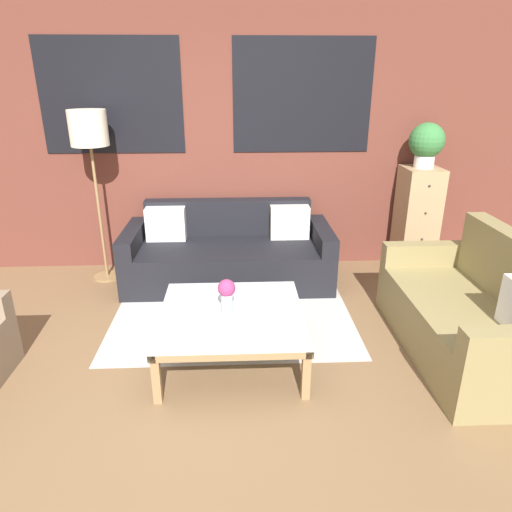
{
  "coord_description": "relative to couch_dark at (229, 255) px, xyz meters",
  "views": [
    {
      "loc": [
        0.26,
        -2.42,
        1.98
      ],
      "look_at": [
        0.43,
        1.21,
        0.55
      ],
      "focal_mm": 32.0,
      "sensor_mm": 36.0,
      "label": 1
    }
  ],
  "objects": [
    {
      "name": "ground_plane",
      "position": [
        -0.18,
        -1.95,
        -0.28
      ],
      "size": [
        16.0,
        16.0,
        0.0
      ],
      "primitive_type": "plane",
      "color": "brown"
    },
    {
      "name": "settee_vintage",
      "position": [
        1.83,
        -1.44,
        0.03
      ],
      "size": [
        0.8,
        1.61,
        0.92
      ],
      "color": "olive",
      "rests_on": "ground_plane"
    },
    {
      "name": "potted_plant",
      "position": [
        2.0,
        0.2,
        1.09
      ],
      "size": [
        0.35,
        0.35,
        0.45
      ],
      "color": "silver",
      "rests_on": "drawer_cabinet"
    },
    {
      "name": "drawer_cabinet",
      "position": [
        2.0,
        0.2,
        0.28
      ],
      "size": [
        0.37,
        0.43,
        1.12
      ],
      "color": "tan",
      "rests_on": "ground_plane"
    },
    {
      "name": "coffee_table",
      "position": [
        0.04,
        -1.43,
        0.06
      ],
      "size": [
        1.04,
        1.04,
        0.38
      ],
      "color": "silver",
      "rests_on": "ground_plane"
    },
    {
      "name": "rug",
      "position": [
        0.04,
        -0.79,
        -0.28
      ],
      "size": [
        2.09,
        1.48,
        0.0
      ],
      "color": "#BCB7B2",
      "rests_on": "ground_plane"
    },
    {
      "name": "couch_dark",
      "position": [
        0.0,
        0.0,
        0.0
      ],
      "size": [
        2.06,
        0.88,
        0.78
      ],
      "color": "black",
      "rests_on": "ground_plane"
    },
    {
      "name": "flower_vase",
      "position": [
        0.01,
        -1.43,
        0.26
      ],
      "size": [
        0.13,
        0.13,
        0.26
      ],
      "color": "#ADBCC6",
      "rests_on": "coffee_table"
    },
    {
      "name": "floor_lamp",
      "position": [
        -1.29,
        0.11,
        1.18
      ],
      "size": [
        0.36,
        0.36,
        1.7
      ],
      "color": "olive",
      "rests_on": "ground_plane"
    },
    {
      "name": "wall_back_brick",
      "position": [
        -0.18,
        0.49,
        1.13
      ],
      "size": [
        8.4,
        0.09,
        2.8
      ],
      "color": "brown",
      "rests_on": "ground_plane"
    }
  ]
}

